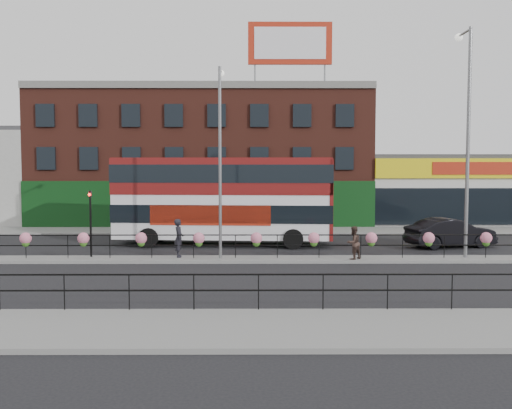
{
  "coord_description": "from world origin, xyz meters",
  "views": [
    {
      "loc": [
        -0.19,
        -28.35,
        4.69
      ],
      "look_at": [
        0.0,
        3.0,
        2.5
      ],
      "focal_mm": 42.0,
      "sensor_mm": 36.0,
      "label": 1
    }
  ],
  "objects_px": {
    "pedestrian_b": "(353,243)",
    "lamp_column_west": "(220,145)",
    "lamp_column_east": "(466,122)",
    "pedestrian_a": "(179,238)",
    "double_decker_bus": "(224,192)",
    "car": "(450,233)"
  },
  "relations": [
    {
      "from": "double_decker_bus",
      "to": "pedestrian_b",
      "type": "bearing_deg",
      "value": -43.3
    },
    {
      "from": "pedestrian_b",
      "to": "lamp_column_west",
      "type": "distance_m",
      "value": 7.8
    },
    {
      "from": "pedestrian_b",
      "to": "lamp_column_west",
      "type": "xyz_separation_m",
      "value": [
        -6.28,
        0.57,
        4.59
      ]
    },
    {
      "from": "car",
      "to": "pedestrian_b",
      "type": "bearing_deg",
      "value": 113.92
    },
    {
      "from": "car",
      "to": "pedestrian_a",
      "type": "distance_m",
      "value": 15.16
    },
    {
      "from": "pedestrian_b",
      "to": "lamp_column_east",
      "type": "distance_m",
      "value": 7.96
    },
    {
      "from": "pedestrian_b",
      "to": "car",
      "type": "bearing_deg",
      "value": -176.95
    },
    {
      "from": "lamp_column_west",
      "to": "double_decker_bus",
      "type": "bearing_deg",
      "value": 90.95
    },
    {
      "from": "pedestrian_b",
      "to": "pedestrian_a",
      "type": "bearing_deg",
      "value": -40.65
    },
    {
      "from": "pedestrian_b",
      "to": "double_decker_bus",
      "type": "bearing_deg",
      "value": -79.08
    },
    {
      "from": "car",
      "to": "lamp_column_east",
      "type": "height_order",
      "value": "lamp_column_east"
    },
    {
      "from": "pedestrian_a",
      "to": "lamp_column_west",
      "type": "xyz_separation_m",
      "value": [
        2.02,
        -0.14,
        4.45
      ]
    },
    {
      "from": "double_decker_bus",
      "to": "pedestrian_a",
      "type": "xyz_separation_m",
      "value": [
        -1.93,
        -5.3,
        -1.98
      ]
    },
    {
      "from": "double_decker_bus",
      "to": "pedestrian_a",
      "type": "distance_m",
      "value": 5.98
    },
    {
      "from": "car",
      "to": "pedestrian_a",
      "type": "xyz_separation_m",
      "value": [
        -14.53,
        -4.31,
        0.26
      ]
    },
    {
      "from": "car",
      "to": "pedestrian_b",
      "type": "relative_size",
      "value": 3.32
    },
    {
      "from": "pedestrian_a",
      "to": "lamp_column_east",
      "type": "xyz_separation_m",
      "value": [
        13.79,
        0.13,
        5.56
      ]
    },
    {
      "from": "pedestrian_a",
      "to": "lamp_column_west",
      "type": "height_order",
      "value": "lamp_column_west"
    },
    {
      "from": "pedestrian_b",
      "to": "lamp_column_east",
      "type": "relative_size",
      "value": 0.14
    },
    {
      "from": "lamp_column_east",
      "to": "pedestrian_a",
      "type": "bearing_deg",
      "value": -179.46
    },
    {
      "from": "car",
      "to": "lamp_column_west",
      "type": "distance_m",
      "value": 14.09
    },
    {
      "from": "car",
      "to": "pedestrian_a",
      "type": "relative_size",
      "value": 2.82
    }
  ]
}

